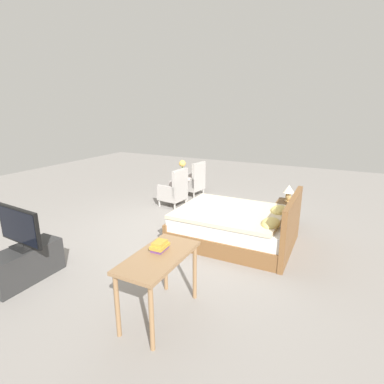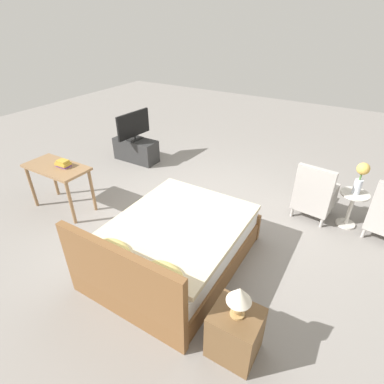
{
  "view_description": "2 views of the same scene",
  "coord_description": "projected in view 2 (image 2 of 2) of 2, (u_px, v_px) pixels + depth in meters",
  "views": [
    {
      "loc": [
        4.54,
        2.59,
        2.32
      ],
      "look_at": [
        -0.07,
        0.27,
        0.85
      ],
      "focal_mm": 28.0,
      "sensor_mm": 36.0,
      "label": 1
    },
    {
      "loc": [
        -1.85,
        3.4,
        2.8
      ],
      "look_at": [
        0.03,
        0.28,
        0.6
      ],
      "focal_mm": 28.0,
      "sensor_mm": 36.0,
      "label": 2
    }
  ],
  "objects": [
    {
      "name": "side_table",
      "position": [
        351.0,
        205.0,
        4.41
      ],
      "size": [
        0.4,
        0.4,
        0.56
      ],
      "color": "beige",
      "rests_on": "ground_plane"
    },
    {
      "name": "table_lamp",
      "position": [
        239.0,
        298.0,
        2.5
      ],
      "size": [
        0.22,
        0.22,
        0.33
      ],
      "color": "tan",
      "rests_on": "nightstand"
    },
    {
      "name": "ground_plane",
      "position": [
        203.0,
        217.0,
        4.76
      ],
      "size": [
        16.0,
        16.0,
        0.0
      ],
      "primitive_type": "plane",
      "color": "gray"
    },
    {
      "name": "bed",
      "position": [
        173.0,
        246.0,
        3.72
      ],
      "size": [
        1.54,
        2.01,
        0.96
      ],
      "color": "brown",
      "rests_on": "ground_plane"
    },
    {
      "name": "book_stack",
      "position": [
        63.0,
        164.0,
        4.56
      ],
      "size": [
        0.22,
        0.16,
        0.1
      ],
      "color": "#66387A",
      "rests_on": "vanity_desk"
    },
    {
      "name": "tv_flatscreen",
      "position": [
        134.0,
        126.0,
        6.18
      ],
      "size": [
        0.22,
        0.87,
        0.58
      ],
      "color": "black",
      "rests_on": "tv_stand"
    },
    {
      "name": "vanity_desk",
      "position": [
        58.0,
        173.0,
        4.65
      ],
      "size": [
        1.04,
        0.52,
        0.76
      ],
      "color": "#8E6B47",
      "rests_on": "ground_plane"
    },
    {
      "name": "tv_stand",
      "position": [
        136.0,
        150.0,
        6.46
      ],
      "size": [
        0.96,
        0.4,
        0.47
      ],
      "color": "#2D2D2D",
      "rests_on": "ground_plane"
    },
    {
      "name": "nightstand",
      "position": [
        235.0,
        333.0,
        2.75
      ],
      "size": [
        0.44,
        0.41,
        0.53
      ],
      "color": "brown",
      "rests_on": "ground_plane"
    },
    {
      "name": "flower_vase",
      "position": [
        361.0,
        175.0,
        4.15
      ],
      "size": [
        0.17,
        0.17,
        0.48
      ],
      "color": "silver",
      "rests_on": "side_table"
    },
    {
      "name": "armchair_by_window_right",
      "position": [
        314.0,
        196.0,
        4.58
      ],
      "size": [
        0.6,
        0.6,
        0.92
      ],
      "color": "#ADA8A3",
      "rests_on": "ground_plane"
    }
  ]
}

